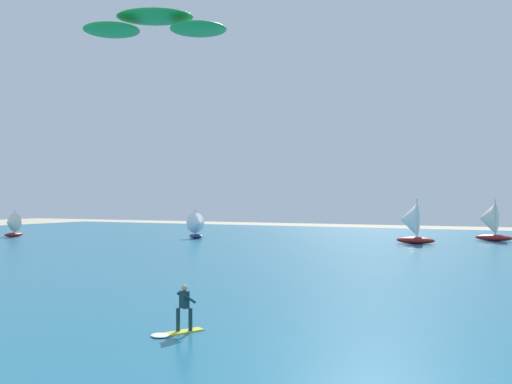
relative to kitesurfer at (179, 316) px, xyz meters
name	(u,v)px	position (x,y,z in m)	size (l,w,h in m)	color
ocean	(412,256)	(2.71, 31.21, -0.65)	(160.00, 90.00, 0.10)	#236B89
kitesurfer	(179,316)	(0.00, 0.00, 0.00)	(1.38, 2.00, 1.67)	yellow
kite	(155,24)	(-5.47, 5.87, 12.81)	(7.50, 4.99, 1.09)	#198C3F
sailboat_mid_right	(198,225)	(-24.60, 40.39, 1.02)	(3.19, 2.87, 3.55)	navy
sailboat_far_left	(11,225)	(-47.76, 32.38, 0.97)	(2.48, 2.93, 3.44)	maroon
sailboat_anchored_offshore	(410,223)	(0.42, 43.63, 1.61)	(4.11, 3.47, 4.83)	maroon
sailboat_heeled_over	(488,222)	(7.92, 51.74, 1.61)	(4.27, 3.71, 4.84)	maroon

